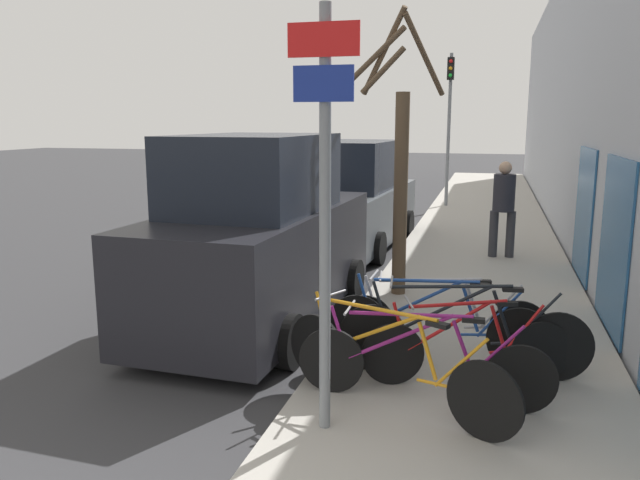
{
  "coord_description": "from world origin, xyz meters",
  "views": [
    {
      "loc": [
        2.72,
        -1.66,
        2.73
      ],
      "look_at": [
        0.64,
        5.94,
        1.21
      ],
      "focal_mm": 35.0,
      "sensor_mm": 36.0,
      "label": 1
    }
  ],
  "objects_px": {
    "bicycle_5": "(441,321)",
    "parked_car_0": "(260,241)",
    "bicycle_1": "(423,363)",
    "parked_car_1": "(351,200)",
    "signpost": "(325,204)",
    "pedestrian_near": "(504,202)",
    "bicycle_0": "(392,365)",
    "bicycle_3": "(463,336)",
    "street_tree": "(398,165)",
    "bicycle_2": "(467,348)",
    "traffic_light": "(449,109)",
    "bicycle_4": "(436,327)"
  },
  "relations": [
    {
      "from": "bicycle_1",
      "to": "pedestrian_near",
      "type": "distance_m",
      "value": 6.77
    },
    {
      "from": "bicycle_1",
      "to": "bicycle_4",
      "type": "relative_size",
      "value": 0.98
    },
    {
      "from": "bicycle_0",
      "to": "parked_car_1",
      "type": "distance_m",
      "value": 7.99
    },
    {
      "from": "bicycle_0",
      "to": "bicycle_1",
      "type": "relative_size",
      "value": 0.96
    },
    {
      "from": "bicycle_1",
      "to": "parked_car_1",
      "type": "height_order",
      "value": "parked_car_1"
    },
    {
      "from": "bicycle_0",
      "to": "parked_car_0",
      "type": "height_order",
      "value": "parked_car_0"
    },
    {
      "from": "bicycle_5",
      "to": "pedestrian_near",
      "type": "distance_m",
      "value": 5.53
    },
    {
      "from": "bicycle_0",
      "to": "pedestrian_near",
      "type": "height_order",
      "value": "pedestrian_near"
    },
    {
      "from": "bicycle_0",
      "to": "pedestrian_near",
      "type": "relative_size",
      "value": 1.25
    },
    {
      "from": "bicycle_3",
      "to": "traffic_light",
      "type": "xyz_separation_m",
      "value": [
        -1.1,
        13.05,
        2.47
      ]
    },
    {
      "from": "bicycle_2",
      "to": "bicycle_3",
      "type": "xyz_separation_m",
      "value": [
        -0.05,
        0.18,
        0.05
      ]
    },
    {
      "from": "parked_car_0",
      "to": "bicycle_5",
      "type": "bearing_deg",
      "value": -18.3
    },
    {
      "from": "bicycle_5",
      "to": "signpost",
      "type": "bearing_deg",
      "value": 149.58
    },
    {
      "from": "signpost",
      "to": "parked_car_1",
      "type": "bearing_deg",
      "value": 101.0
    },
    {
      "from": "parked_car_1",
      "to": "bicycle_4",
      "type": "bearing_deg",
      "value": -66.55
    },
    {
      "from": "parked_car_0",
      "to": "parked_car_1",
      "type": "distance_m",
      "value": 5.34
    },
    {
      "from": "bicycle_0",
      "to": "parked_car_0",
      "type": "bearing_deg",
      "value": 68.6
    },
    {
      "from": "bicycle_3",
      "to": "street_tree",
      "type": "xyz_separation_m",
      "value": [
        -1.13,
        2.97,
        1.51
      ]
    },
    {
      "from": "bicycle_5",
      "to": "traffic_light",
      "type": "bearing_deg",
      "value": -4.01
    },
    {
      "from": "bicycle_1",
      "to": "pedestrian_near",
      "type": "bearing_deg",
      "value": -7.21
    },
    {
      "from": "bicycle_0",
      "to": "bicycle_4",
      "type": "relative_size",
      "value": 0.94
    },
    {
      "from": "bicycle_4",
      "to": "pedestrian_near",
      "type": "distance_m",
      "value": 5.78
    },
    {
      "from": "signpost",
      "to": "bicycle_3",
      "type": "height_order",
      "value": "signpost"
    },
    {
      "from": "bicycle_3",
      "to": "parked_car_0",
      "type": "distance_m",
      "value": 3.16
    },
    {
      "from": "bicycle_0",
      "to": "parked_car_1",
      "type": "bearing_deg",
      "value": 41.36
    },
    {
      "from": "bicycle_5",
      "to": "parked_car_0",
      "type": "bearing_deg",
      "value": 61.61
    },
    {
      "from": "bicycle_3",
      "to": "pedestrian_near",
      "type": "height_order",
      "value": "pedestrian_near"
    },
    {
      "from": "signpost",
      "to": "bicycle_2",
      "type": "height_order",
      "value": "signpost"
    },
    {
      "from": "parked_car_0",
      "to": "street_tree",
      "type": "height_order",
      "value": "street_tree"
    },
    {
      "from": "parked_car_1",
      "to": "pedestrian_near",
      "type": "relative_size",
      "value": 2.69
    },
    {
      "from": "parked_car_1",
      "to": "street_tree",
      "type": "relative_size",
      "value": 1.18
    },
    {
      "from": "bicycle_3",
      "to": "parked_car_0",
      "type": "relative_size",
      "value": 0.54
    },
    {
      "from": "bicycle_0",
      "to": "street_tree",
      "type": "distance_m",
      "value": 4.2
    },
    {
      "from": "bicycle_1",
      "to": "traffic_light",
      "type": "height_order",
      "value": "traffic_light"
    },
    {
      "from": "signpost",
      "to": "pedestrian_near",
      "type": "distance_m",
      "value": 7.6
    },
    {
      "from": "signpost",
      "to": "bicycle_0",
      "type": "bearing_deg",
      "value": 47.23
    },
    {
      "from": "signpost",
      "to": "pedestrian_near",
      "type": "xyz_separation_m",
      "value": [
        1.52,
        7.4,
        -0.87
      ]
    },
    {
      "from": "bicycle_2",
      "to": "bicycle_0",
      "type": "bearing_deg",
      "value": 120.55
    },
    {
      "from": "bicycle_0",
      "to": "traffic_light",
      "type": "distance_m",
      "value": 14.18
    },
    {
      "from": "bicycle_2",
      "to": "traffic_light",
      "type": "xyz_separation_m",
      "value": [
        -1.15,
        13.23,
        2.51
      ]
    },
    {
      "from": "bicycle_1",
      "to": "signpost",
      "type": "bearing_deg",
      "value": 132.4
    },
    {
      "from": "bicycle_2",
      "to": "bicycle_4",
      "type": "bearing_deg",
      "value": 19.38
    },
    {
      "from": "bicycle_0",
      "to": "bicycle_4",
      "type": "xyz_separation_m",
      "value": [
        0.3,
        1.17,
        0.0
      ]
    },
    {
      "from": "bicycle_5",
      "to": "parked_car_1",
      "type": "distance_m",
      "value": 6.73
    },
    {
      "from": "street_tree",
      "to": "traffic_light",
      "type": "distance_m",
      "value": 10.12
    },
    {
      "from": "bicycle_0",
      "to": "traffic_light",
      "type": "bearing_deg",
      "value": 28.27
    },
    {
      "from": "bicycle_1",
      "to": "bicycle_0",
      "type": "bearing_deg",
      "value": 122.61
    },
    {
      "from": "parked_car_1",
      "to": "traffic_light",
      "type": "xyz_separation_m",
      "value": [
        1.58,
        6.26,
        2.01
      ]
    },
    {
      "from": "signpost",
      "to": "bicycle_5",
      "type": "relative_size",
      "value": 1.49
    },
    {
      "from": "bicycle_1",
      "to": "parked_car_0",
      "type": "xyz_separation_m",
      "value": [
        -2.42,
        2.19,
        0.61
      ]
    }
  ]
}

